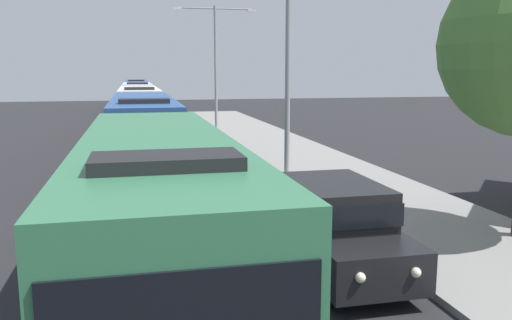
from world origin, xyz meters
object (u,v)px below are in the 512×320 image
Objects in this scene: bus_second_in_line at (143,130)px; white_suv at (337,223)px; bus_middle at (140,108)px; streetlamp_mid at (288,37)px; streetlamp_far at (216,54)px; bus_lead at (158,211)px; bus_rear at (137,92)px; bus_fourth_in_line at (138,98)px.

white_suv is at bearing -73.74° from bus_second_in_line.
white_suv is (3.70, -26.17, -0.66)m from bus_middle.
white_suv is 0.53× the size of streetlamp_mid.
white_suv is at bearing -100.07° from streetlamp_mid.
bus_lead is at bearing -100.78° from streetlamp_far.
bus_second_in_line is at bearing -109.78° from streetlamp_far.
bus_rear is 1.41× the size of streetlamp_far.
bus_lead is 26.83m from bus_middle.
white_suv is at bearing -84.71° from bus_fourth_in_line.
white_suv is at bearing -93.51° from streetlamp_far.
bus_rear is (0.00, 54.04, 0.00)m from bus_lead.
streetlamp_mid is at bearing 62.18° from bus_lead.
white_suv is 0.54× the size of streetlamp_far.
bus_fourth_in_line is (0.00, 40.62, 0.00)m from bus_lead.
bus_rear is 1.38× the size of streetlamp_mid.
bus_second_in_line is 40.70m from bus_rear.
bus_rear is 44.29m from streetlamp_mid.
bus_lead reaches higher than white_suv.
bus_lead is at bearing -169.87° from white_suv.
bus_fourth_in_line reaches higher than white_suv.
bus_lead is 1.23× the size of streetlamp_mid.
bus_fourth_in_line is 2.62× the size of white_suv.
bus_lead is at bearing -90.00° from bus_second_in_line.
bus_second_in_line is (0.00, 13.34, 0.00)m from bus_lead.
bus_lead is at bearing -117.82° from streetlamp_mid.
bus_middle is at bearing -90.00° from bus_fourth_in_line.
bus_middle is 13.79m from bus_fourth_in_line.
streetlamp_far is (5.40, -25.69, 3.64)m from bus_rear.
streetlamp_far reaches higher than bus_middle.
streetlamp_far is at bearing 70.22° from bus_second_in_line.
bus_middle is 6.68m from streetlamp_far.
white_suv is at bearing -81.96° from bus_middle.
bus_middle and bus_rear have the same top height.
streetlamp_mid is at bearing -29.93° from bus_second_in_line.
streetlamp_far is at bearing 90.00° from streetlamp_mid.
bus_rear is at bearing 101.87° from streetlamp_far.
streetlamp_far is (1.70, 27.69, 4.29)m from white_suv.
bus_rear is 2.60× the size of white_suv.
bus_fourth_in_line is 1.42× the size of streetlamp_far.
streetlamp_far reaches higher than bus_lead.
bus_lead and bus_rear have the same top height.
bus_fourth_in_line is (-0.00, 13.79, -0.00)m from bus_middle.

